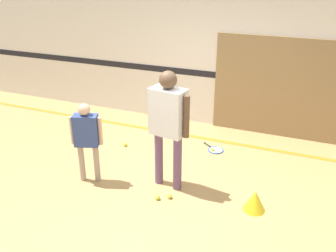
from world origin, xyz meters
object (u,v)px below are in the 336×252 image
object	(u,v)px
tennis_ball_stray_left	(158,197)
person_instructor	(168,118)
training_cone	(255,201)
tennis_ball_near_instructor	(170,196)
tennis_ball_stray_right	(125,144)
tennis_ball_by_spare_racket	(213,150)
person_student_left	(86,134)
racket_spare_on_floor	(215,150)

from	to	relation	value
tennis_ball_stray_left	person_instructor	bearing A→B (deg)	90.93
tennis_ball_stray_left	training_cone	distance (m)	1.30
person_instructor	tennis_ball_near_instructor	distance (m)	1.08
tennis_ball_stray_left	tennis_ball_stray_right	bearing A→B (deg)	133.03
person_instructor	tennis_ball_stray_right	world-z (taller)	person_instructor
tennis_ball_by_spare_racket	person_instructor	bearing A→B (deg)	-103.62
tennis_ball_by_spare_racket	person_student_left	bearing A→B (deg)	-132.24
tennis_ball_by_spare_racket	training_cone	bearing A→B (deg)	-55.25
racket_spare_on_floor	tennis_ball_stray_right	xyz separation A→B (m)	(-1.51, -0.46, 0.02)
person_instructor	person_student_left	distance (m)	1.21
tennis_ball_stray_left	racket_spare_on_floor	bearing A→B (deg)	79.27
tennis_ball_near_instructor	training_cone	xyz separation A→B (m)	(1.12, 0.18, 0.11)
tennis_ball_by_spare_racket	tennis_ball_stray_left	size ratio (longest dim) A/B	1.00
tennis_ball_stray_left	training_cone	xyz separation A→B (m)	(1.27, 0.27, 0.11)
person_instructor	training_cone	xyz separation A→B (m)	(1.27, -0.12, -0.92)
person_student_left	tennis_ball_stray_left	distance (m)	1.34
person_instructor	tennis_ball_stray_right	distance (m)	1.79
person_student_left	tennis_ball_by_spare_racket	distance (m)	2.25
person_student_left	tennis_ball_stray_right	bearing A→B (deg)	73.41
tennis_ball_stray_left	person_student_left	bearing A→B (deg)	175.71
tennis_ball_stray_right	person_instructor	bearing A→B (deg)	-36.63
person_student_left	person_instructor	bearing A→B (deg)	-3.86
racket_spare_on_floor	tennis_ball_stray_right	bearing A→B (deg)	53.67
person_instructor	tennis_ball_by_spare_racket	size ratio (longest dim) A/B	26.03
racket_spare_on_floor	training_cone	distance (m)	1.74
person_instructor	tennis_ball_by_spare_racket	xyz separation A→B (m)	(0.31, 1.27, -1.03)
person_instructor	person_student_left	size ratio (longest dim) A/B	1.41
tennis_ball_stray_right	tennis_ball_by_spare_racket	bearing A→B (deg)	14.79
person_student_left	tennis_ball_stray_right	xyz separation A→B (m)	(-0.05, 1.19, -0.72)
person_student_left	tennis_ball_stray_right	distance (m)	1.39
racket_spare_on_floor	training_cone	size ratio (longest dim) A/B	1.58
tennis_ball_near_instructor	tennis_ball_stray_left	xyz separation A→B (m)	(-0.14, -0.09, 0.00)
person_student_left	training_cone	bearing A→B (deg)	-14.76
tennis_ball_near_instructor	person_instructor	bearing A→B (deg)	116.50
racket_spare_on_floor	tennis_ball_stray_left	size ratio (longest dim) A/B	7.10
racket_spare_on_floor	training_cone	world-z (taller)	training_cone
person_student_left	racket_spare_on_floor	xyz separation A→B (m)	(1.46, 1.64, -0.74)
tennis_ball_stray_left	tennis_ball_near_instructor	bearing A→B (deg)	32.35
training_cone	tennis_ball_near_instructor	bearing A→B (deg)	-170.90
person_student_left	tennis_ball_near_instructor	size ratio (longest dim) A/B	18.44
tennis_ball_stray_right	person_student_left	bearing A→B (deg)	-87.38
person_student_left	tennis_ball_stray_left	world-z (taller)	person_student_left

